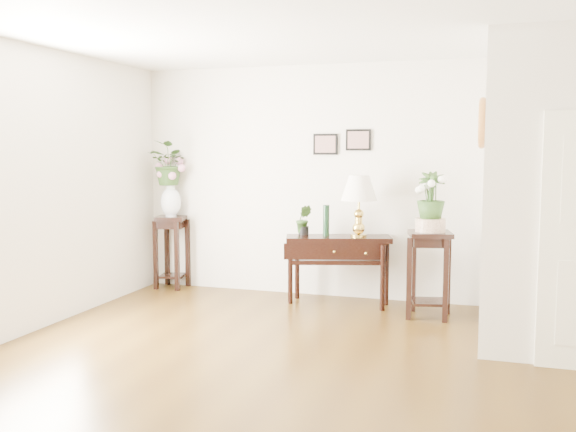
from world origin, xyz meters
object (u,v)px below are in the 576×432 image
at_px(plant_stand_b, 429,274).
at_px(plant_stand_a, 172,252).
at_px(console_table, 338,270).
at_px(table_lamp, 359,206).

bearing_deg(plant_stand_b, plant_stand_a, 171.89).
relative_size(console_table, plant_stand_a, 1.28).
height_order(console_table, table_lamp, table_lamp).
xyz_separation_m(console_table, plant_stand_a, (-2.26, 0.23, 0.07)).
relative_size(table_lamp, plant_stand_a, 0.77).
distance_m(plant_stand_a, plant_stand_b, 3.35).
distance_m(table_lamp, plant_stand_a, 2.59).
bearing_deg(console_table, plant_stand_a, 157.67).
xyz_separation_m(table_lamp, plant_stand_a, (-2.49, 0.23, -0.68)).
xyz_separation_m(console_table, plant_stand_b, (1.05, -0.25, 0.06)).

